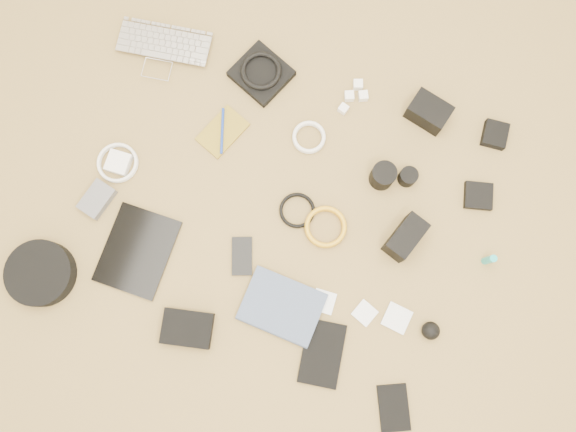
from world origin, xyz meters
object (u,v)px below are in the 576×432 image
(headphone_case, at_px, (41,273))
(paperback, at_px, (271,334))
(tablet, at_px, (137,251))
(phone, at_px, (242,256))
(laptop, at_px, (162,55))
(dslr_camera, at_px, (429,112))

(headphone_case, height_order, paperback, headphone_case)
(tablet, distance_m, phone, 0.34)
(laptop, xyz_separation_m, headphone_case, (-0.08, -0.81, 0.02))
(laptop, relative_size, paperback, 1.31)
(dslr_camera, xyz_separation_m, headphone_case, (-0.99, -0.91, -0.01))
(tablet, height_order, headphone_case, headphone_case)
(dslr_camera, bearing_deg, laptop, -159.83)
(phone, xyz_separation_m, headphone_case, (-0.57, -0.26, 0.02))
(tablet, bearing_deg, dslr_camera, 44.73)
(headphone_case, bearing_deg, phone, 24.60)
(tablet, relative_size, paperback, 1.11)
(dslr_camera, height_order, paperback, dslr_camera)
(laptop, relative_size, tablet, 1.18)
(laptop, height_order, dslr_camera, dslr_camera)
(dslr_camera, bearing_deg, headphone_case, -123.27)
(dslr_camera, relative_size, headphone_case, 0.62)
(laptop, xyz_separation_m, paperback, (0.66, -0.75, -0.00))
(dslr_camera, distance_m, phone, 0.77)
(phone, distance_m, paperback, 0.26)
(laptop, bearing_deg, phone, -56.18)
(dslr_camera, xyz_separation_m, paperback, (-0.25, -0.85, -0.03))
(headphone_case, relative_size, paperback, 0.87)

